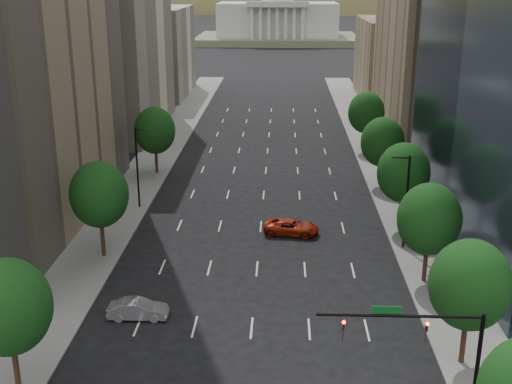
# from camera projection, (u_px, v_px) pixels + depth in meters

# --- Properties ---
(sidewalk_left) EXTENTS (6.00, 200.00, 0.15)m
(sidewalk_left) POSITION_uv_depth(u_px,v_px,m) (110.00, 224.00, 66.56)
(sidewalk_left) COLOR slate
(sidewalk_left) RESTS_ON ground
(sidewalk_right) EXTENTS (6.00, 200.00, 0.15)m
(sidewalk_right) POSITION_uv_depth(u_px,v_px,m) (414.00, 228.00, 65.38)
(sidewalk_right) COLOR slate
(sidewalk_right) RESTS_ON ground
(midrise_cream_left) EXTENTS (14.00, 30.00, 35.00)m
(midrise_cream_left) POSITION_uv_depth(u_px,v_px,m) (112.00, 20.00, 102.12)
(midrise_cream_left) COLOR beige
(midrise_cream_left) RESTS_ON ground
(filler_left) EXTENTS (14.00, 26.00, 18.00)m
(filler_left) POSITION_uv_depth(u_px,v_px,m) (154.00, 52.00, 136.08)
(filler_left) COLOR beige
(filler_left) RESTS_ON ground
(parking_tan_right) EXTENTS (14.00, 30.00, 30.00)m
(parking_tan_right) POSITION_uv_depth(u_px,v_px,m) (435.00, 40.00, 98.16)
(parking_tan_right) COLOR #8C7759
(parking_tan_right) RESTS_ON ground
(filler_right) EXTENTS (14.00, 26.00, 16.00)m
(filler_right) POSITION_uv_depth(u_px,v_px,m) (396.00, 59.00, 131.65)
(filler_right) COLOR #8C7759
(filler_right) RESTS_ON ground
(tree_right_1) EXTENTS (5.20, 5.20, 8.75)m
(tree_right_1) POSITION_uv_depth(u_px,v_px,m) (470.00, 285.00, 40.90)
(tree_right_1) COLOR #382316
(tree_right_1) RESTS_ON ground
(tree_right_2) EXTENTS (5.20, 5.20, 8.61)m
(tree_right_2) POSITION_uv_depth(u_px,v_px,m) (429.00, 219.00, 52.31)
(tree_right_2) COLOR #382316
(tree_right_2) RESTS_ON ground
(tree_right_3) EXTENTS (5.20, 5.20, 8.89)m
(tree_right_3) POSITION_uv_depth(u_px,v_px,m) (403.00, 173.00, 63.59)
(tree_right_3) COLOR #382316
(tree_right_3) RESTS_ON ground
(tree_right_4) EXTENTS (5.20, 5.20, 8.46)m
(tree_right_4) POSITION_uv_depth(u_px,v_px,m) (382.00, 142.00, 76.99)
(tree_right_4) COLOR #382316
(tree_right_4) RESTS_ON ground
(tree_right_5) EXTENTS (5.20, 5.20, 8.75)m
(tree_right_5) POSITION_uv_depth(u_px,v_px,m) (366.00, 113.00, 92.05)
(tree_right_5) COLOR #382316
(tree_right_5) RESTS_ON ground
(tree_left_0) EXTENTS (5.20, 5.20, 8.75)m
(tree_left_0) POSITION_uv_depth(u_px,v_px,m) (8.00, 307.00, 38.18)
(tree_left_0) COLOR #382316
(tree_left_0) RESTS_ON ground
(tree_left_1) EXTENTS (5.20, 5.20, 8.97)m
(tree_left_1) POSITION_uv_depth(u_px,v_px,m) (99.00, 195.00, 57.06)
(tree_left_1) COLOR #382316
(tree_left_1) RESTS_ON ground
(tree_left_2) EXTENTS (5.20, 5.20, 8.68)m
(tree_left_2) POSITION_uv_depth(u_px,v_px,m) (155.00, 131.00, 81.78)
(tree_left_2) COLOR #382316
(tree_left_2) RESTS_ON ground
(streetlight_rn) EXTENTS (1.70, 0.20, 9.00)m
(streetlight_rn) POSITION_uv_depth(u_px,v_px,m) (406.00, 199.00, 59.21)
(streetlight_rn) COLOR black
(streetlight_rn) RESTS_ON ground
(streetlight_ln) EXTENTS (1.70, 0.20, 9.00)m
(streetlight_ln) POSITION_uv_depth(u_px,v_px,m) (138.00, 166.00, 69.70)
(streetlight_ln) COLOR black
(streetlight_ln) RESTS_ON ground
(traffic_signal) EXTENTS (9.12, 0.40, 7.38)m
(traffic_signal) POSITION_uv_depth(u_px,v_px,m) (435.00, 343.00, 35.53)
(traffic_signal) COLOR black
(traffic_signal) RESTS_ON ground
(capitol) EXTENTS (60.00, 40.00, 35.20)m
(capitol) POSITION_uv_depth(u_px,v_px,m) (278.00, 19.00, 242.97)
(capitol) COLOR #596647
(capitol) RESTS_ON ground
(foothills) EXTENTS (720.00, 413.00, 263.00)m
(foothills) POSITION_uv_depth(u_px,v_px,m) (319.00, 47.00, 587.64)
(foothills) COLOR olive
(foothills) RESTS_ON ground
(car_silver) EXTENTS (4.51, 1.67, 1.47)m
(car_silver) POSITION_uv_depth(u_px,v_px,m) (138.00, 309.00, 48.16)
(car_silver) COLOR gray
(car_silver) RESTS_ON ground
(car_red_far) EXTENTS (5.70, 3.17, 1.51)m
(car_red_far) POSITION_uv_depth(u_px,v_px,m) (291.00, 227.00, 63.80)
(car_red_far) COLOR #981E0B
(car_red_far) RESTS_ON ground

